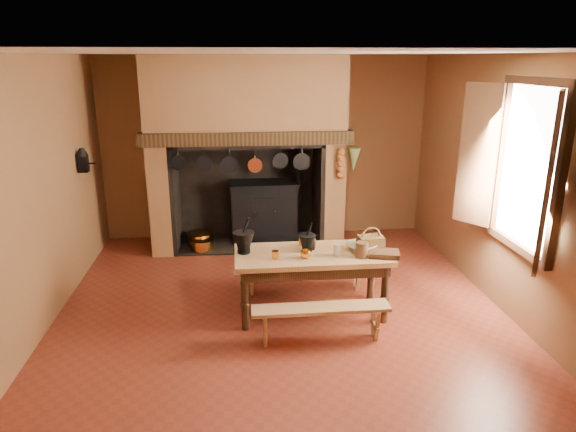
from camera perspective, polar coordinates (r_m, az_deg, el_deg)
The scene contains 28 objects.
floor at distance 5.89m, azimuth -0.69°, elevation -10.69°, with size 5.50×5.50×0.00m, color maroon.
ceiling at distance 5.21m, azimuth -0.80°, elevation 17.69°, with size 5.50×5.50×0.00m, color silver.
back_wall at distance 8.06m, azimuth -2.54°, elevation 7.52°, with size 5.00×0.02×2.80m, color brown.
wall_left at distance 5.73m, azimuth -26.50°, elevation 1.68°, with size 0.02×5.50×2.80m, color brown.
wall_right at distance 6.13m, azimuth 23.27°, elevation 3.01°, with size 0.02×5.50×2.80m, color brown.
wall_front at distance 2.83m, azimuth 4.45°, elevation -11.54°, with size 5.00×0.02×2.80m, color brown.
chimney_breast at distance 7.56m, azimuth -4.68°, elevation 9.98°, with size 2.95×0.96×2.80m.
iron_range at distance 7.97m, azimuth -2.62°, elevation 0.64°, with size 1.12×0.55×1.60m.
hearth_pans at distance 7.89m, azimuth -9.82°, elevation -2.76°, with size 0.51×0.62×0.20m.
hanging_pans at distance 7.13m, azimuth -4.81°, elevation 5.87°, with size 1.92×0.29×0.27m.
onion_string at distance 7.27m, azimuth 5.87°, elevation 5.81°, with size 0.12×0.10×0.46m, color #B55C21, non-canonical shape.
herb_bunch at distance 7.30m, azimuth 7.28°, elevation 6.21°, with size 0.20×0.20×0.35m, color #515A2A.
window at distance 5.65m, azimuth 24.20°, elevation 4.93°, with size 0.39×1.75×1.76m.
wall_coffee_mill at distance 7.12m, azimuth -21.86°, elevation 5.95°, with size 0.23×0.16×0.31m.
work_table at distance 5.63m, azimuth 2.71°, elevation -5.17°, with size 1.68×0.75×0.73m.
bench_front at distance 5.23m, azimuth 3.67°, elevation -10.97°, with size 1.38×0.24×0.39m.
bench_back at distance 6.27m, azimuth 1.88°, elevation -5.49°, with size 1.60×0.28×0.45m.
mortar_large at distance 5.55m, azimuth -4.95°, elevation -2.80°, with size 0.24×0.24×0.40m.
mortar_small at distance 5.59m, azimuth 2.13°, elevation -2.90°, with size 0.19×0.19×0.32m.
coffee_grinder at distance 5.68m, azimuth 2.53°, elevation -3.05°, with size 0.15×0.13×0.16m.
brass_mug_a at distance 5.41m, azimuth -1.42°, elevation -4.32°, with size 0.07×0.07×0.08m, color #C37B2D.
brass_mug_b at distance 5.80m, azimuth 1.58°, elevation -2.83°, with size 0.07×0.07×0.08m, color #C37B2D.
mixing_bowl at distance 5.69m, azimuth 8.08°, elevation -3.41°, with size 0.32×0.32×0.08m, color beige.
stoneware_crock at distance 5.49m, azimuth 8.20°, elevation -3.73°, with size 0.13×0.13×0.16m, color #50331D.
glass_jar at distance 5.51m, azimuth 5.50°, elevation -3.77°, with size 0.07×0.07×0.13m, color beige.
wicker_basket at distance 5.72m, azimuth 9.17°, elevation -2.88°, with size 0.29×0.22×0.26m.
wooden_tray at distance 5.57m, azimuth 10.58°, elevation -4.13°, with size 0.32×0.23×0.06m, color #381F12.
brass_cup at distance 5.42m, azimuth 1.99°, elevation -4.28°, with size 0.11×0.11×0.09m, color #C37B2D.
Camera 1 is at (-0.47, -5.18, 2.76)m, focal length 32.00 mm.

